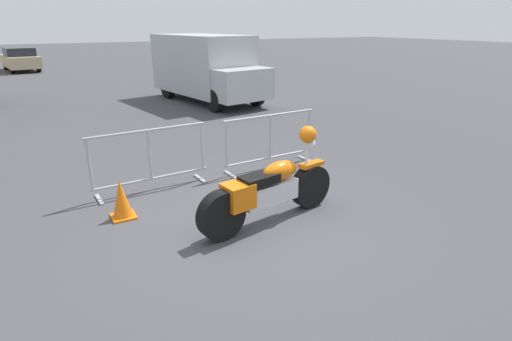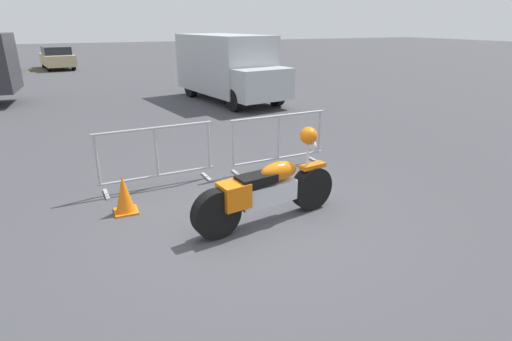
# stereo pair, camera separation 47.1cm
# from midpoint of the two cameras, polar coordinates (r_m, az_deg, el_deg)

# --- Properties ---
(ground_plane) EXTENTS (120.00, 120.00, 0.00)m
(ground_plane) POSITION_cam_midpoint_polar(r_m,az_deg,el_deg) (5.76, 2.11, -7.66)
(ground_plane) COLOR #424247
(motorcycle) EXTENTS (2.31, 0.56, 1.31)m
(motorcycle) POSITION_cam_midpoint_polar(r_m,az_deg,el_deg) (5.63, 4.04, -2.78)
(motorcycle) COLOR black
(motorcycle) RESTS_ON ground
(crowd_barrier_near) EXTENTS (2.01, 0.53, 1.07)m
(crowd_barrier_near) POSITION_cam_midpoint_polar(r_m,az_deg,el_deg) (7.00, -12.16, 1.96)
(crowd_barrier_near) COLOR #9EA0A5
(crowd_barrier_near) RESTS_ON ground
(crowd_barrier_far) EXTENTS (2.01, 0.53, 1.07)m
(crowd_barrier_far) POSITION_cam_midpoint_polar(r_m,az_deg,el_deg) (7.78, 4.98, 4.19)
(crowd_barrier_far) COLOR #9EA0A5
(crowd_barrier_far) RESTS_ON ground
(delivery_van) EXTENTS (2.77, 5.26, 2.31)m
(delivery_van) POSITION_cam_midpoint_polar(r_m,az_deg,el_deg) (14.92, -3.12, 14.70)
(delivery_van) COLOR #B2B7BC
(delivery_van) RESTS_ON ground
(parked_car_tan) EXTENTS (2.20, 4.16, 1.34)m
(parked_car_tan) POSITION_cam_midpoint_polar(r_m,az_deg,el_deg) (28.38, -26.12, 14.29)
(parked_car_tan) COLOR tan
(parked_car_tan) RESTS_ON ground
(pedestrian) EXTENTS (0.48, 0.48, 1.69)m
(pedestrian) POSITION_cam_midpoint_polar(r_m,az_deg,el_deg) (21.69, 3.23, 15.60)
(pedestrian) COLOR #262838
(pedestrian) RESTS_ON ground
(planter_island) EXTENTS (4.17, 4.17, 1.05)m
(planter_island) POSITION_cam_midpoint_polar(r_m,az_deg,el_deg) (24.65, 0.57, 14.65)
(planter_island) COLOR #ADA89E
(planter_island) RESTS_ON ground
(traffic_cone) EXTENTS (0.34, 0.34, 0.59)m
(traffic_cone) POSITION_cam_midpoint_polar(r_m,az_deg,el_deg) (6.22, -16.30, -3.38)
(traffic_cone) COLOR orange
(traffic_cone) RESTS_ON ground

